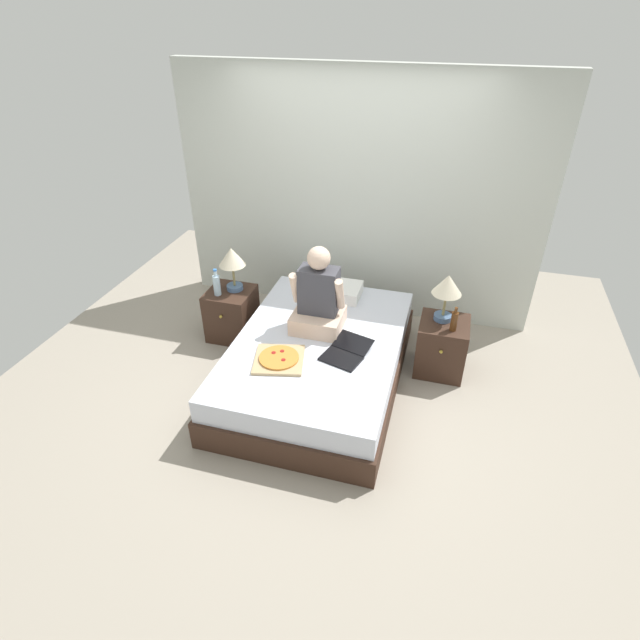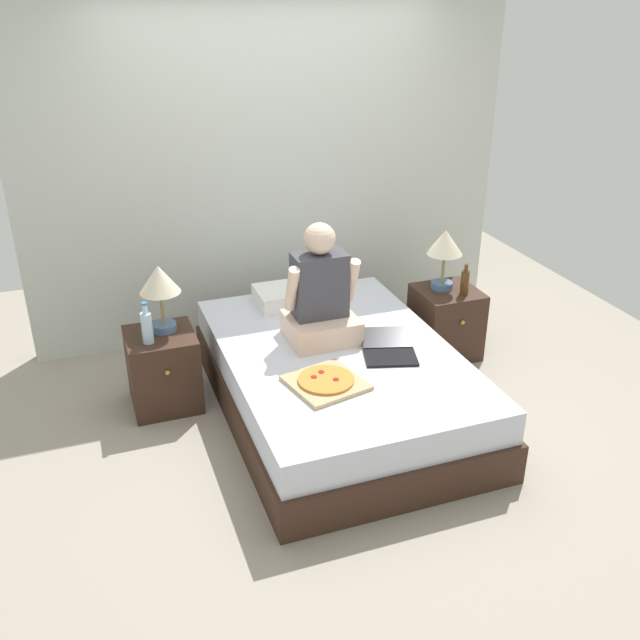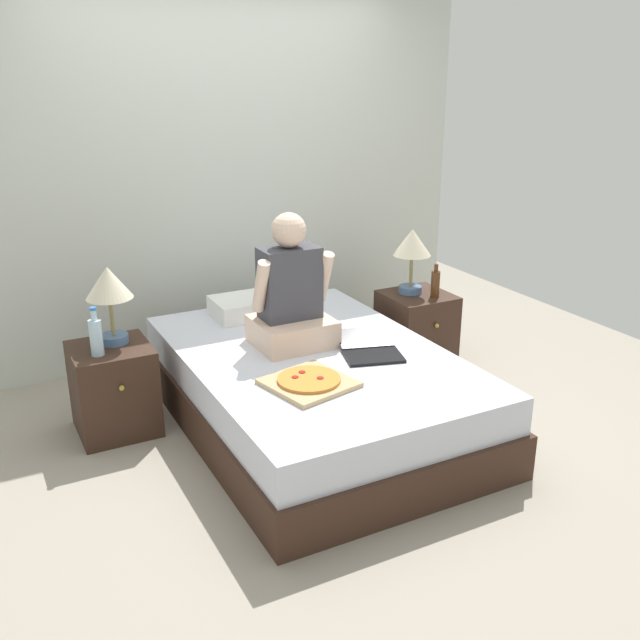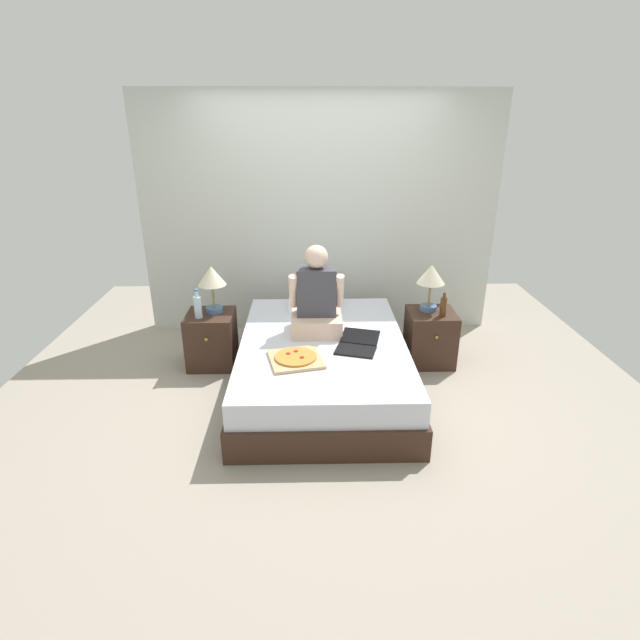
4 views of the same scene
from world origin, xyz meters
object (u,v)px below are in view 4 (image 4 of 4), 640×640
at_px(nightstand_left, 212,339).
at_px(pizza_box, 296,358).
at_px(bed, 323,364).
at_px(beer_bottle, 443,306).
at_px(person_seated, 316,301).
at_px(lamp_on_right_nightstand, 431,278).
at_px(water_bottle, 198,306).
at_px(nightstand_right, 430,337).
at_px(lamp_on_left_nightstand, 212,279).
at_px(laptop, 357,346).

distance_m(nightstand_left, pizza_box, 1.21).
xyz_separation_m(bed, beer_bottle, (1.12, 0.38, 0.39)).
relative_size(bed, person_seated, 2.73).
height_order(bed, lamp_on_right_nightstand, lamp_on_right_nightstand).
xyz_separation_m(water_bottle, lamp_on_right_nightstand, (2.15, 0.14, 0.22)).
height_order(water_bottle, nightstand_right, water_bottle).
relative_size(lamp_on_left_nightstand, laptop, 0.92).
bearing_deg(pizza_box, lamp_on_left_nightstand, 131.03).
bearing_deg(pizza_box, beer_bottle, 29.30).
bearing_deg(water_bottle, nightstand_left, 48.35).
xyz_separation_m(person_seated, pizza_box, (-0.17, -0.57, -0.27)).
xyz_separation_m(nightstand_left, nightstand_right, (2.10, 0.00, 0.00)).
distance_m(nightstand_right, laptop, 1.02).
distance_m(nightstand_right, lamp_on_right_nightstand, 0.59).
relative_size(lamp_on_left_nightstand, nightstand_right, 0.86).
bearing_deg(laptop, beer_bottle, 32.48).
bearing_deg(pizza_box, water_bottle, 139.86).
height_order(nightstand_left, pizza_box, nightstand_left).
bearing_deg(nightstand_right, bed, -155.67).
relative_size(laptop, pizza_box, 1.01).
xyz_separation_m(bed, pizza_box, (-0.22, -0.38, 0.25)).
distance_m(bed, pizza_box, 0.51).
xyz_separation_m(bed, person_seated, (-0.05, 0.19, 0.52)).
xyz_separation_m(lamp_on_left_nightstand, lamp_on_right_nightstand, (2.03, 0.00, 0.00)).
bearing_deg(person_seated, water_bottle, 169.96).
bearing_deg(lamp_on_right_nightstand, laptop, -137.23).
distance_m(nightstand_left, person_seated, 1.15).
relative_size(nightstand_left, lamp_on_left_nightstand, 1.16).
bearing_deg(lamp_on_right_nightstand, pizza_box, -143.99).
relative_size(lamp_on_left_nightstand, beer_bottle, 1.96).
distance_m(nightstand_left, nightstand_right, 2.10).
distance_m(beer_bottle, pizza_box, 1.55).
bearing_deg(nightstand_left, water_bottle, -131.65).
bearing_deg(water_bottle, laptop, -21.12).
bearing_deg(nightstand_left, laptop, -25.50).
height_order(bed, beer_bottle, beer_bottle).
height_order(water_bottle, pizza_box, water_bottle).
xyz_separation_m(lamp_on_left_nightstand, water_bottle, (-0.12, -0.14, -0.22)).
bearing_deg(nightstand_left, person_seated, -15.70).
xyz_separation_m(lamp_on_left_nightstand, beer_bottle, (2.13, -0.15, -0.23)).
distance_m(nightstand_right, person_seated, 1.24).
height_order(lamp_on_left_nightstand, laptop, lamp_on_left_nightstand).
xyz_separation_m(lamp_on_left_nightstand, person_seated, (0.96, -0.33, -0.10)).
bearing_deg(laptop, nightstand_left, 154.50).
bearing_deg(lamp_on_right_nightstand, person_seated, -162.82).
bearing_deg(bed, nightstand_left, 155.67).
height_order(beer_bottle, person_seated, person_seated).
bearing_deg(nightstand_right, beer_bottle, -54.99).
distance_m(lamp_on_left_nightstand, pizza_box, 1.26).
bearing_deg(pizza_box, bed, 59.46).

